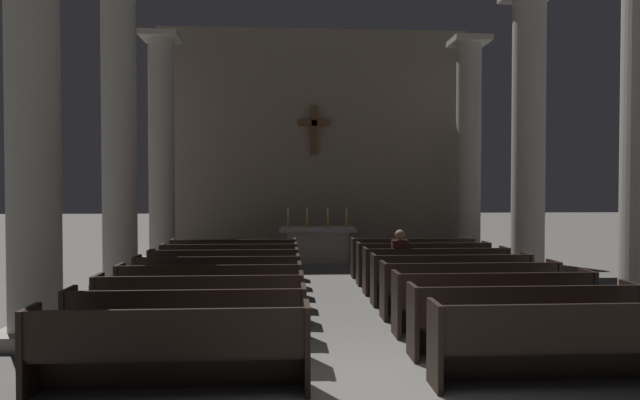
# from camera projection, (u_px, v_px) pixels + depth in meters

# --- Properties ---
(ground_plane) EXTENTS (80.00, 80.00, 0.00)m
(ground_plane) POSITION_uv_depth(u_px,v_px,m) (371.00, 389.00, 6.25)
(ground_plane) COLOR #66635E
(pew_left_row_1) EXTENTS (2.96, 0.50, 0.95)m
(pew_left_row_1) POSITION_uv_depth(u_px,v_px,m) (170.00, 350.00, 6.07)
(pew_left_row_1) COLOR black
(pew_left_row_1) RESTS_ON ground
(pew_left_row_2) EXTENTS (2.96, 0.50, 0.95)m
(pew_left_row_2) POSITION_uv_depth(u_px,v_px,m) (187.00, 325.00, 7.16)
(pew_left_row_2) COLOR black
(pew_left_row_2) RESTS_ON ground
(pew_left_row_3) EXTENTS (2.96, 0.50, 0.95)m
(pew_left_row_3) POSITION_uv_depth(u_px,v_px,m) (200.00, 307.00, 8.24)
(pew_left_row_3) COLOR black
(pew_left_row_3) RESTS_ON ground
(pew_left_row_4) EXTENTS (2.96, 0.50, 0.95)m
(pew_left_row_4) POSITION_uv_depth(u_px,v_px,m) (210.00, 292.00, 9.33)
(pew_left_row_4) COLOR black
(pew_left_row_4) RESTS_ON ground
(pew_left_row_5) EXTENTS (2.96, 0.50, 0.95)m
(pew_left_row_5) POSITION_uv_depth(u_px,v_px,m) (218.00, 281.00, 10.41)
(pew_left_row_5) COLOR black
(pew_left_row_5) RESTS_ON ground
(pew_left_row_6) EXTENTS (2.96, 0.50, 0.95)m
(pew_left_row_6) POSITION_uv_depth(u_px,v_px,m) (224.00, 272.00, 11.50)
(pew_left_row_6) COLOR black
(pew_left_row_6) RESTS_ON ground
(pew_left_row_7) EXTENTS (2.96, 0.50, 0.95)m
(pew_left_row_7) POSITION_uv_depth(u_px,v_px,m) (230.00, 265.00, 12.59)
(pew_left_row_7) COLOR black
(pew_left_row_7) RESTS_ON ground
(pew_left_row_8) EXTENTS (2.96, 0.50, 0.95)m
(pew_left_row_8) POSITION_uv_depth(u_px,v_px,m) (234.00, 259.00, 13.67)
(pew_left_row_8) COLOR black
(pew_left_row_8) RESTS_ON ground
(pew_right_row_1) EXTENTS (2.96, 0.50, 0.95)m
(pew_right_row_1) POSITION_uv_depth(u_px,v_px,m) (565.00, 343.00, 6.33)
(pew_right_row_1) COLOR black
(pew_right_row_1) RESTS_ON ground
(pew_right_row_2) EXTENTS (2.96, 0.50, 0.95)m
(pew_right_row_2) POSITION_uv_depth(u_px,v_px,m) (524.00, 320.00, 7.42)
(pew_right_row_2) COLOR black
(pew_right_row_2) RESTS_ON ground
(pew_right_row_3) EXTENTS (2.96, 0.50, 0.95)m
(pew_right_row_3) POSITION_uv_depth(u_px,v_px,m) (493.00, 303.00, 8.50)
(pew_right_row_3) COLOR black
(pew_right_row_3) RESTS_ON ground
(pew_right_row_4) EXTENTS (2.96, 0.50, 0.95)m
(pew_right_row_4) POSITION_uv_depth(u_px,v_px,m) (470.00, 290.00, 9.59)
(pew_right_row_4) COLOR black
(pew_right_row_4) RESTS_ON ground
(pew_right_row_5) EXTENTS (2.96, 0.50, 0.95)m
(pew_right_row_5) POSITION_uv_depth(u_px,v_px,m) (451.00, 279.00, 10.67)
(pew_right_row_5) COLOR black
(pew_right_row_5) RESTS_ON ground
(pew_right_row_6) EXTENTS (2.96, 0.50, 0.95)m
(pew_right_row_6) POSITION_uv_depth(u_px,v_px,m) (436.00, 270.00, 11.76)
(pew_right_row_6) COLOR black
(pew_right_row_6) RESTS_ON ground
(pew_right_row_7) EXTENTS (2.96, 0.50, 0.95)m
(pew_right_row_7) POSITION_uv_depth(u_px,v_px,m) (423.00, 263.00, 12.85)
(pew_right_row_7) COLOR black
(pew_right_row_7) RESTS_ON ground
(pew_right_row_8) EXTENTS (2.96, 0.50, 0.95)m
(pew_right_row_8) POSITION_uv_depth(u_px,v_px,m) (412.00, 257.00, 13.93)
(pew_right_row_8) COLOR black
(pew_right_row_8) RESTS_ON ground
(column_left_nearest) EXTENTS (1.07, 1.07, 6.51)m
(column_left_nearest) POSITION_uv_depth(u_px,v_px,m) (33.00, 117.00, 7.97)
(column_left_nearest) COLOR #ADA89E
(column_left_nearest) RESTS_ON ground
(column_left_second) EXTENTS (1.07, 1.07, 6.51)m
(column_left_second) POSITION_uv_depth(u_px,v_px,m) (119.00, 140.00, 12.11)
(column_left_second) COLOR #ADA89E
(column_left_second) RESTS_ON ground
(column_right_second) EXTENTS (1.07, 1.07, 6.51)m
(column_right_second) POSITION_uv_depth(u_px,v_px,m) (528.00, 142.00, 12.65)
(column_right_second) COLOR #ADA89E
(column_right_second) RESTS_ON ground
(column_left_third) EXTENTS (1.07, 1.07, 6.51)m
(column_left_third) POSITION_uv_depth(u_px,v_px,m) (162.00, 152.00, 16.25)
(column_left_third) COLOR #ADA89E
(column_left_third) RESTS_ON ground
(column_right_third) EXTENTS (1.07, 1.07, 6.51)m
(column_right_third) POSITION_uv_depth(u_px,v_px,m) (468.00, 153.00, 16.79)
(column_right_third) COLOR #ADA89E
(column_right_third) RESTS_ON ground
(altar) EXTENTS (2.20, 0.90, 1.01)m
(altar) POSITION_uv_depth(u_px,v_px,m) (317.00, 244.00, 16.65)
(altar) COLOR #A8A399
(altar) RESTS_ON ground
(candlestick_outer_left) EXTENTS (0.16, 0.16, 0.57)m
(candlestick_outer_left) POSITION_uv_depth(u_px,v_px,m) (288.00, 221.00, 16.58)
(candlestick_outer_left) COLOR #B79338
(candlestick_outer_left) RESTS_ON altar
(candlestick_inner_left) EXTENTS (0.16, 0.16, 0.57)m
(candlestick_inner_left) POSITION_uv_depth(u_px,v_px,m) (307.00, 221.00, 16.62)
(candlestick_inner_left) COLOR #B79338
(candlestick_inner_left) RESTS_ON altar
(candlestick_inner_right) EXTENTS (0.16, 0.16, 0.57)m
(candlestick_inner_right) POSITION_uv_depth(u_px,v_px,m) (328.00, 221.00, 16.65)
(candlestick_inner_right) COLOR #B79338
(candlestick_inner_right) RESTS_ON altar
(candlestick_outer_right) EXTENTS (0.16, 0.16, 0.57)m
(candlestick_outer_right) POSITION_uv_depth(u_px,v_px,m) (347.00, 221.00, 16.69)
(candlestick_outer_right) COLOR #B79338
(candlestick_outer_right) RESTS_ON altar
(apse_with_cross) EXTENTS (9.99, 0.43, 7.25)m
(apse_with_cross) POSITION_uv_depth(u_px,v_px,m) (314.00, 142.00, 18.58)
(apse_with_cross) COLOR gray
(apse_with_cross) RESTS_ON ground
(lone_worshipper) EXTENTS (0.32, 0.43, 1.32)m
(lone_worshipper) POSITION_uv_depth(u_px,v_px,m) (399.00, 260.00, 11.75)
(lone_worshipper) COLOR #26262B
(lone_worshipper) RESTS_ON ground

